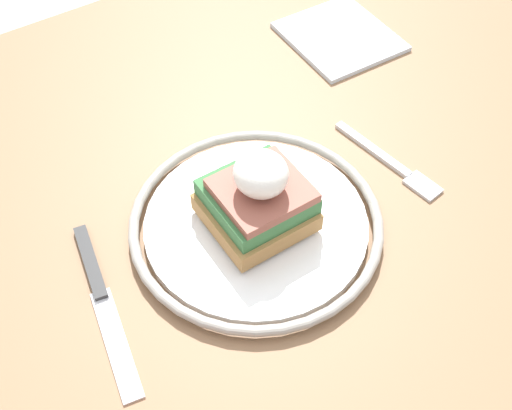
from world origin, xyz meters
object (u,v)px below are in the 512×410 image
at_px(napkin, 340,37).
at_px(fork, 391,163).
at_px(knife, 100,293).
at_px(sandwich, 258,197).
at_px(plate, 256,223).

bearing_deg(napkin, fork, 66.13).
height_order(fork, knife, knife).
xyz_separation_m(fork, knife, (0.32, -0.02, 0.00)).
xyz_separation_m(sandwich, knife, (0.16, -0.02, -0.04)).
bearing_deg(knife, sandwich, 174.57).
relative_size(plate, napkin, 1.82).
height_order(plate, knife, plate).
bearing_deg(knife, plate, 174.83).
bearing_deg(fork, plate, -2.91).
relative_size(fork, knife, 0.75).
relative_size(plate, fork, 1.76).
xyz_separation_m(plate, napkin, (-0.25, -0.19, -0.00)).
distance_m(sandwich, knife, 0.17).
height_order(plate, fork, plate).
bearing_deg(sandwich, plate, -28.26).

